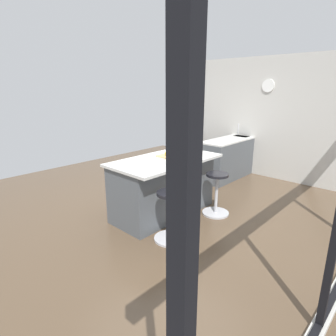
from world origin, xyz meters
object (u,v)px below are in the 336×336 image
(oven_range, at_px, (187,147))
(cutting_board, at_px, (168,155))
(stool_middle, at_px, (170,218))
(apple_yellow, at_px, (167,154))
(fruit_bowl, at_px, (187,150))
(stool_by_window, at_px, (216,195))
(kitchen_island, at_px, (164,186))

(oven_range, xyz_separation_m, cutting_board, (2.64, 1.74, 0.52))
(oven_range, xyz_separation_m, stool_middle, (3.37, 2.45, -0.10))
(apple_yellow, xyz_separation_m, fruit_bowl, (-0.51, 0.01, -0.02))
(stool_by_window, relative_size, apple_yellow, 9.72)
(fruit_bowl, bearing_deg, cutting_board, -4.45)
(stool_middle, distance_m, cutting_board, 1.19)
(oven_range, height_order, apple_yellow, apple_yellow)
(kitchen_island, bearing_deg, stool_by_window, 130.47)
(stool_middle, height_order, apple_yellow, apple_yellow)
(kitchen_island, bearing_deg, fruit_bowl, -178.87)
(stool_middle, bearing_deg, stool_by_window, 180.00)
(stool_by_window, bearing_deg, fruit_bowl, -94.57)
(stool_middle, xyz_separation_m, apple_yellow, (-0.67, -0.68, 0.67))
(oven_range, distance_m, apple_yellow, 3.28)
(kitchen_island, relative_size, stool_middle, 2.55)
(stool_by_window, height_order, stool_middle, same)
(stool_by_window, bearing_deg, apple_yellow, -56.31)
(fruit_bowl, bearing_deg, kitchen_island, 1.13)
(apple_yellow, bearing_deg, kitchen_island, 13.48)
(fruit_bowl, bearing_deg, oven_range, -140.98)
(fruit_bowl, bearing_deg, apple_yellow, -1.49)
(oven_range, relative_size, stool_middle, 1.24)
(oven_range, bearing_deg, fruit_bowl, 39.02)
(cutting_board, bearing_deg, fruit_bowl, 175.55)
(fruit_bowl, bearing_deg, stool_middle, 29.67)
(stool_by_window, distance_m, cutting_board, 1.02)
(kitchen_island, bearing_deg, stool_middle, 49.53)
(stool_by_window, bearing_deg, kitchen_island, -49.53)
(kitchen_island, relative_size, cutting_board, 4.97)
(oven_range, bearing_deg, kitchen_island, 32.51)
(fruit_bowl, bearing_deg, stool_by_window, 85.43)
(apple_yellow, bearing_deg, fruit_bowl, 178.51)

